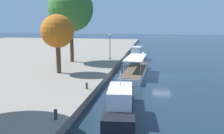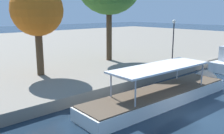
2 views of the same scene
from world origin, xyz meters
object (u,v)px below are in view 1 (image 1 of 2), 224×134
(mooring_bollard_0, at_px, (87,85))
(tree_0, at_px, (58,32))
(motor_yacht_2, at_px, (137,55))
(mooring_bollard_1, at_px, (56,114))
(tour_boat_1, at_px, (136,71))
(lamp_post, at_px, (110,45))
(motor_yacht_0, at_px, (121,104))
(tree_2, at_px, (72,9))

(mooring_bollard_0, distance_m, tree_0, 10.71)
(motor_yacht_2, height_order, mooring_bollard_1, motor_yacht_2)
(tour_boat_1, bearing_deg, lamp_post, 35.76)
(mooring_bollard_1, distance_m, lamp_post, 28.78)
(motor_yacht_0, bearing_deg, motor_yacht_2, -3.88)
(motor_yacht_2, height_order, lamp_post, lamp_post)
(motor_yacht_0, bearing_deg, lamp_post, 7.01)
(tour_boat_1, relative_size, tree_0, 1.78)
(motor_yacht_0, height_order, mooring_bollard_1, motor_yacht_0)
(tree_0, xyz_separation_m, tree_2, (9.22, 1.00, 3.37))
(motor_yacht_0, distance_m, mooring_bollard_1, 5.87)
(mooring_bollard_0, relative_size, tree_0, 0.09)
(mooring_bollard_1, bearing_deg, tour_boat_1, -11.93)
(lamp_post, relative_size, tree_0, 0.60)
(motor_yacht_0, distance_m, tree_0, 16.26)
(lamp_post, xyz_separation_m, tree_2, (-3.91, 5.74, 6.17))
(mooring_bollard_1, xyz_separation_m, tree_2, (24.76, 6.91, 8.45))
(motor_yacht_2, relative_size, tree_2, 0.67)
(mooring_bollard_0, relative_size, mooring_bollard_1, 0.90)
(tree_2, bearing_deg, tree_0, -173.78)
(tree_0, height_order, tree_2, tree_2)
(mooring_bollard_1, bearing_deg, motor_yacht_0, -45.87)
(mooring_bollard_0, relative_size, tree_2, 0.06)
(tour_boat_1, relative_size, mooring_bollard_0, 19.54)
(tree_0, bearing_deg, mooring_bollard_1, -159.20)
(lamp_post, bearing_deg, tour_boat_1, -146.70)
(mooring_bollard_1, bearing_deg, tree_0, 20.80)
(tour_boat_1, xyz_separation_m, tree_0, (-4.80, 10.20, 5.96))
(motor_yacht_2, relative_size, mooring_bollard_1, 10.71)
(motor_yacht_2, height_order, tree_0, tree_0)
(mooring_bollard_0, bearing_deg, motor_yacht_0, -135.07)
(tour_boat_1, xyz_separation_m, lamp_post, (8.32, 5.47, 3.16))
(tour_boat_1, height_order, motor_yacht_2, motor_yacht_2)
(motor_yacht_2, distance_m, tree_0, 22.15)
(tree_2, bearing_deg, motor_yacht_2, -45.76)
(motor_yacht_0, distance_m, mooring_bollard_0, 5.92)
(mooring_bollard_0, distance_m, tree_2, 19.82)
(tour_boat_1, distance_m, lamp_post, 10.45)
(mooring_bollard_1, xyz_separation_m, lamp_post, (28.67, 1.17, 2.28))
(tour_boat_1, relative_size, mooring_bollard_1, 17.57)
(motor_yacht_0, height_order, tour_boat_1, motor_yacht_0)
(mooring_bollard_0, height_order, lamp_post, lamp_post)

